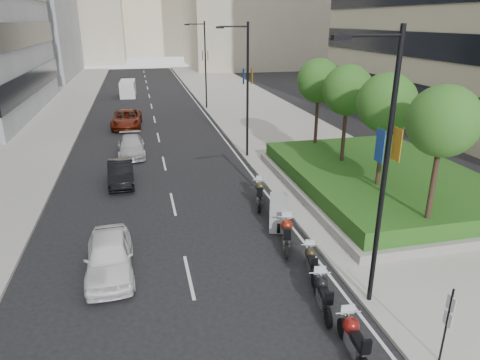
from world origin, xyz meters
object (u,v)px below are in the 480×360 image
object	(u,v)px
lamp_post_0	(381,163)
lamp_post_2	(204,61)
car_b	(121,173)
motorcycle_2	(323,294)
car_c	(131,146)
motorcycle_3	(311,262)
car_a	(109,256)
lamp_post_1	(245,85)
parking_sign	(447,322)
motorcycle_4	(287,234)
motorcycle_6	(260,194)
car_d	(127,119)
motorcycle_5	(279,212)
delivery_van	(128,89)
motorcycle_1	(353,339)

from	to	relation	value
lamp_post_0	lamp_post_2	xyz separation A→B (m)	(0.00, 35.00, 0.00)
lamp_post_0	car_b	distance (m)	16.63
motorcycle_2	car_c	size ratio (longest dim) A/B	0.49
car_b	motorcycle_3	bearing A→B (deg)	-60.13
car_a	motorcycle_3	bearing A→B (deg)	-15.82
lamp_post_0	lamp_post_1	xyz separation A→B (m)	(0.00, 17.00, 0.00)
parking_sign	motorcycle_4	size ratio (longest dim) A/B	1.09
lamp_post_1	motorcycle_4	xyz separation A→B (m)	(-1.34, -12.73, -4.43)
lamp_post_0	car_a	size ratio (longest dim) A/B	2.09
motorcycle_6	car_b	world-z (taller)	car_b
motorcycle_3	lamp_post_0	bearing A→B (deg)	-138.33
lamp_post_0	car_a	xyz separation A→B (m)	(-8.51, 3.94, -4.33)
motorcycle_6	car_d	distance (m)	20.64
lamp_post_0	car_c	distance (m)	21.38
motorcycle_5	lamp_post_1	bearing A→B (deg)	12.29
motorcycle_3	car_c	bearing A→B (deg)	34.93
motorcycle_2	car_b	size ratio (longest dim) A/B	0.54
lamp_post_1	motorcycle_3	distance (m)	15.59
delivery_van	motorcycle_3	bearing A→B (deg)	-78.11
parking_sign	motorcycle_3	distance (m)	5.49
motorcycle_2	car_d	world-z (taller)	car_d
car_a	motorcycle_2	bearing A→B (deg)	-31.26
parking_sign	motorcycle_4	world-z (taller)	parking_sign
parking_sign	motorcycle_6	distance (m)	12.01
motorcycle_3	motorcycle_5	size ratio (longest dim) A/B	0.90
motorcycle_2	delivery_van	distance (m)	45.71
motorcycle_4	motorcycle_6	size ratio (longest dim) A/B	0.99
lamp_post_0	car_d	bearing A→B (deg)	106.12
lamp_post_0	motorcycle_6	xyz separation A→B (m)	(-1.23, 8.83, -4.43)
lamp_post_2	motorcycle_6	distance (m)	26.57
lamp_post_2	motorcycle_4	size ratio (longest dim) A/B	3.91
motorcycle_6	lamp_post_2	bearing A→B (deg)	14.28
lamp_post_0	motorcycle_3	xyz separation A→B (m)	(-1.11, 2.12, -4.52)
motorcycle_5	lamp_post_2	bearing A→B (deg)	15.68
lamp_post_1	car_b	distance (m)	9.98
car_b	delivery_van	distance (m)	31.56
parking_sign	delivery_van	xyz separation A→B (m)	(-8.87, 48.26, -0.55)
motorcycle_5	delivery_van	bearing A→B (deg)	28.21
car_c	lamp_post_1	bearing A→B (deg)	-18.68
lamp_post_2	delivery_van	size ratio (longest dim) A/B	1.92
lamp_post_2	motorcycle_6	bearing A→B (deg)	-92.68
lamp_post_2	motorcycle_3	world-z (taller)	lamp_post_2
motorcycle_4	lamp_post_2	bearing A→B (deg)	15.94
lamp_post_1	car_c	bearing A→B (deg)	162.59
car_a	lamp_post_2	bearing A→B (deg)	72.71
car_a	motorcycle_1	bearing A→B (deg)	-43.17
lamp_post_0	car_a	distance (m)	10.33
motorcycle_4	car_b	world-z (taller)	car_b
lamp_post_0	lamp_post_1	size ratio (longest dim) A/B	1.00
lamp_post_0	car_d	size ratio (longest dim) A/B	1.65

